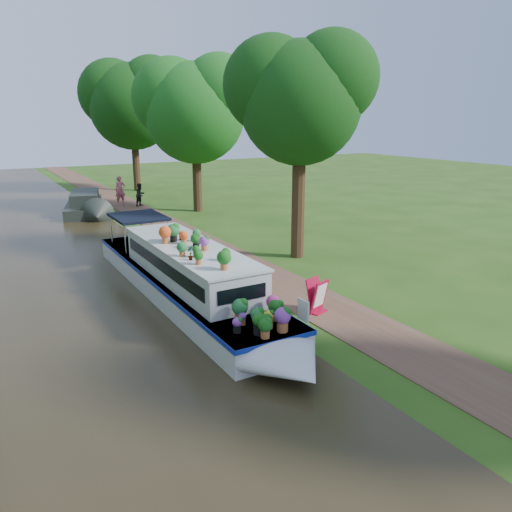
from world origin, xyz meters
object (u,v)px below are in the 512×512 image
at_px(plant_boat, 190,277).
at_px(second_boat, 85,205).
at_px(pedestrian_dark, 140,195).
at_px(pedestrian_pink, 120,191).
at_px(sandwich_board, 317,297).

distance_m(plant_boat, second_boat, 17.45).
bearing_deg(pedestrian_dark, second_boat, 163.77).
xyz_separation_m(plant_boat, pedestrian_pink, (3.12, 19.35, 0.14)).
relative_size(plant_boat, sandwich_board, 13.13).
xyz_separation_m(pedestrian_pink, pedestrian_dark, (1.03, -1.05, -0.22)).
distance_m(second_boat, sandwich_board, 20.33).
bearing_deg(second_boat, sandwich_board, -68.25).
relative_size(sandwich_board, pedestrian_dark, 0.69).
bearing_deg(pedestrian_pink, sandwich_board, -96.00).
height_order(second_boat, pedestrian_dark, pedestrian_dark).
bearing_deg(sandwich_board, plant_boat, 117.79).
xyz_separation_m(second_boat, pedestrian_dark, (3.74, 0.86, 0.23)).
distance_m(plant_boat, pedestrian_pink, 19.60).
height_order(plant_boat, pedestrian_dark, plant_boat).
bearing_deg(sandwich_board, pedestrian_dark, 67.25).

